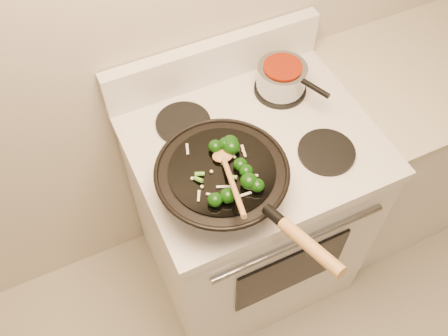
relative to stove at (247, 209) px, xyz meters
name	(u,v)px	position (x,y,z in m)	size (l,w,h in m)	color
stove	(247,209)	(0.00, 0.00, 0.00)	(0.78, 0.67, 1.08)	white
counter_unit	(405,140)	(0.79, 0.03, -0.01)	(0.79, 0.62, 0.91)	white
wok	(223,181)	(-0.18, -0.16, 0.53)	(0.38, 0.62, 0.22)	black
stirfry	(233,166)	(-0.15, -0.17, 0.59)	(0.19, 0.24, 0.04)	black
wooden_spoon	(228,172)	(-0.18, -0.19, 0.61)	(0.09, 0.26, 0.08)	#AC7A44
saucepan	(282,78)	(0.18, 0.15, 0.51)	(0.17, 0.26, 0.10)	gray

